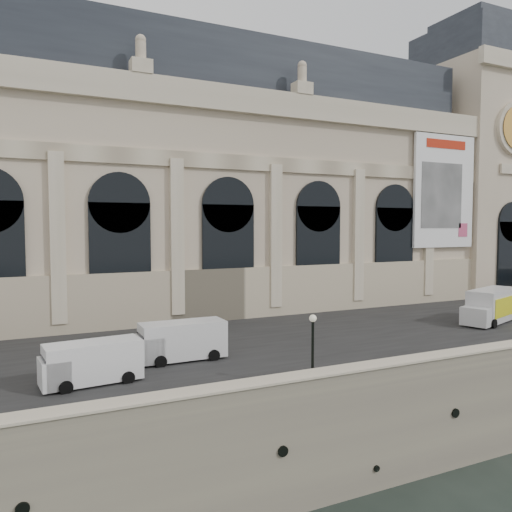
{
  "coord_description": "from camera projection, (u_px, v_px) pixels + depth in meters",
  "views": [
    {
      "loc": [
        -21.83,
        -21.72,
        15.08
      ],
      "look_at": [
        -1.03,
        22.0,
        12.08
      ],
      "focal_mm": 35.0,
      "sensor_mm": 36.0,
      "label": 1
    }
  ],
  "objects": [
    {
      "name": "lamp_right",
      "position": [
        313.0,
        351.0,
        27.97
      ],
      "size": [
        0.42,
        0.42,
        4.09
      ],
      "color": "black",
      "rests_on": "quay"
    },
    {
      "name": "museum",
      "position": [
        180.0,
        182.0,
        53.9
      ],
      "size": [
        69.0,
        18.7,
        29.1
      ],
      "color": "beige",
      "rests_on": "quay"
    },
    {
      "name": "ground",
      "position": [
        429.0,
        477.0,
        29.87
      ],
      "size": [
        260.0,
        260.0,
        0.0
      ],
      "primitive_type": "plane",
      "color": "black",
      "rests_on": "ground"
    },
    {
      "name": "street",
      "position": [
        308.0,
        332.0,
        42.11
      ],
      "size": [
        160.0,
        24.0,
        0.06
      ],
      "primitive_type": "cube",
      "color": "#2D2D2D",
      "rests_on": "quay"
    },
    {
      "name": "clock_pavilion",
      "position": [
        468.0,
        164.0,
        68.17
      ],
      "size": [
        13.0,
        14.72,
        36.7
      ],
      "color": "beige",
      "rests_on": "quay"
    },
    {
      "name": "van_c",
      "position": [
        178.0,
        341.0,
        33.25
      ],
      "size": [
        5.87,
        2.47,
        2.61
      ],
      "color": "silver",
      "rests_on": "quay"
    },
    {
      "name": "quay",
      "position": [
        218.0,
        324.0,
        61.23
      ],
      "size": [
        160.0,
        70.0,
        6.0
      ],
      "primitive_type": "cube",
      "color": "gray",
      "rests_on": "ground"
    },
    {
      "name": "box_truck",
      "position": [
        491.0,
        306.0,
        46.23
      ],
      "size": [
        8.12,
        4.78,
        3.12
      ],
      "color": "silver",
      "rests_on": "quay"
    },
    {
      "name": "parapet",
      "position": [
        424.0,
        366.0,
        30.0
      ],
      "size": [
        160.0,
        1.4,
        1.21
      ],
      "color": "gray",
      "rests_on": "quay"
    },
    {
      "name": "van_b",
      "position": [
        87.0,
        363.0,
        28.24
      ],
      "size": [
        5.67,
        2.69,
        2.44
      ],
      "color": "white",
      "rests_on": "quay"
    }
  ]
}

